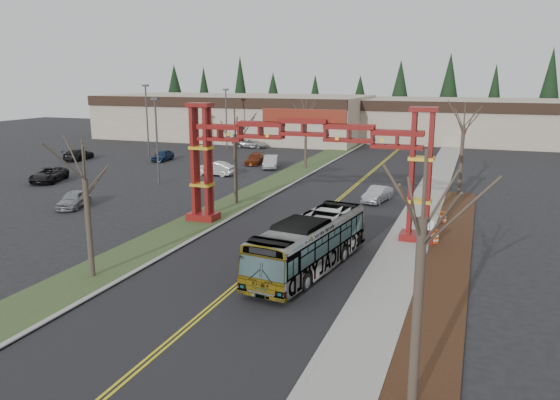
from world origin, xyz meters
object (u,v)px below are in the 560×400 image
at_px(retail_building_east, 472,121).
at_px(street_sign, 429,230).
at_px(parked_car_mid_a, 255,159).
at_px(barrel_south, 434,237).
at_px(parked_car_mid_b, 163,155).
at_px(bare_tree_median_mid, 235,135).
at_px(bare_tree_median_far, 306,117).
at_px(parked_car_near_b, 214,169).
at_px(retail_building_west, 236,116).
at_px(light_pole_far, 226,115).
at_px(transit_bus, 310,244).
at_px(parked_car_near_a, 74,199).
at_px(bare_tree_right_near, 423,220).
at_px(parked_car_far_b, 252,144).
at_px(bare_tree_median_near, 85,179).
at_px(light_pole_near, 157,135).
at_px(light_pole_mid, 147,115).
at_px(barrel_mid, 428,229).
at_px(parked_car_far_a, 271,162).
at_px(parked_car_far_c, 79,154).
at_px(parked_car_near_c, 49,175).
at_px(bare_tree_right_far, 464,127).
at_px(gateway_arch, 303,147).
at_px(barrel_north, 443,218).
at_px(silver_sedan, 377,194).

relative_size(retail_building_east, street_sign, 17.16).
distance_m(parked_car_mid_a, barrel_south, 36.24).
height_order(parked_car_mid_b, bare_tree_median_mid, bare_tree_median_mid).
bearing_deg(bare_tree_median_far, parked_car_near_b, -134.94).
distance_m(retail_building_west, light_pole_far, 17.19).
relative_size(transit_bus, street_sign, 5.04).
bearing_deg(parked_car_near_a, bare_tree_right_near, -49.74).
distance_m(parked_car_far_b, bare_tree_median_far, 21.25).
bearing_deg(transit_bus, parked_car_near_b, 134.92).
distance_m(retail_building_west, bare_tree_median_near, 70.40).
relative_size(bare_tree_median_far, light_pole_near, 0.94).
xyz_separation_m(parked_car_mid_a, bare_tree_median_near, (6.96, -39.63, 4.84)).
relative_size(parked_car_near_b, bare_tree_median_near, 0.61).
height_order(light_pole_mid, barrel_mid, light_pole_mid).
xyz_separation_m(parked_car_far_a, parked_car_far_c, (-26.20, -2.63, -0.01)).
bearing_deg(parked_car_mid_b, parked_car_near_c, -108.18).
distance_m(parked_car_mid_a, bare_tree_median_far, 8.90).
relative_size(parked_car_mid_a, parked_car_far_c, 0.86).
bearing_deg(bare_tree_median_far, bare_tree_right_near, -68.24).
bearing_deg(parked_car_far_c, barrel_mid, 147.07).
bearing_deg(parked_car_far_c, retail_building_west, -113.71).
height_order(transit_bus, bare_tree_median_near, bare_tree_median_near).
relative_size(light_pole_mid, light_pole_far, 1.08).
bearing_deg(bare_tree_right_near, light_pole_mid, 131.24).
xyz_separation_m(bare_tree_right_near, barrel_mid, (-1.44, 20.85, -5.98)).
bearing_deg(barrel_south, bare_tree_right_far, 87.05).
xyz_separation_m(parked_car_near_a, light_pole_near, (1.09, 11.32, 4.32)).
bearing_deg(parked_car_near_b, bare_tree_median_far, 136.04).
distance_m(gateway_arch, light_pole_mid, 41.63).
xyz_separation_m(parked_car_near_c, barrel_north, (39.90, -3.11, -0.29)).
xyz_separation_m(parked_car_near_c, street_sign, (39.58, -11.09, 0.84)).
height_order(bare_tree_median_near, barrel_mid, bare_tree_median_near).
xyz_separation_m(retail_building_west, parked_car_near_a, (9.79, -53.96, -3.05)).
xyz_separation_m(parked_car_mid_b, parked_car_far_a, (15.32, -0.50, 0.04)).
distance_m(transit_bus, light_pole_far, 53.09).
distance_m(parked_car_far_c, barrel_north, 50.32).
bearing_deg(parked_car_near_b, barrel_south, 55.37).
height_order(parked_car_near_a, parked_car_mid_b, same).
bearing_deg(bare_tree_median_far, parked_car_far_b, 131.26).
height_order(parked_car_mid_a, street_sign, street_sign).
distance_m(retail_building_west, parked_car_far_a, 34.57).
height_order(silver_sedan, bare_tree_median_near, bare_tree_median_near).
height_order(retail_building_west, bare_tree_median_near, bare_tree_median_near).
distance_m(parked_car_near_b, bare_tree_median_mid, 15.19).
height_order(parked_car_near_c, barrel_mid, parked_car_near_c).
xyz_separation_m(light_pole_far, street_sign, (33.13, -40.55, -3.62)).
bearing_deg(parked_car_near_b, bare_tree_right_near, 36.18).
relative_size(parked_car_mid_a, barrel_north, 4.78).
bearing_deg(parked_car_far_b, barrel_mid, -145.26).
xyz_separation_m(parked_car_far_b, barrel_south, (30.70, -41.63, -0.14)).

